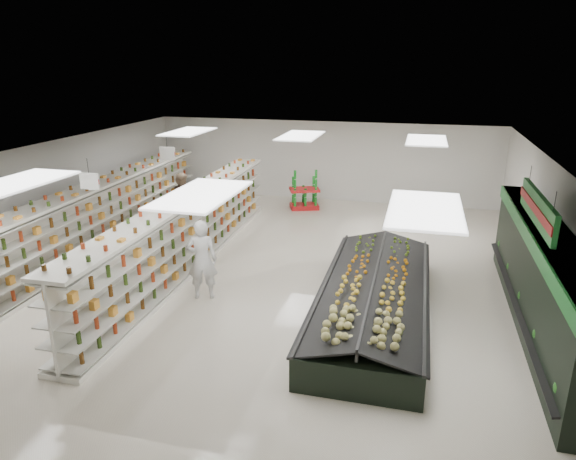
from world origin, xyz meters
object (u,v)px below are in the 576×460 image
(soda_endcap, at_px, (304,191))
(produce_island, at_px, (374,296))
(shopper_background, at_px, (184,200))
(gondola_left, at_px, (105,217))
(gondola_center, at_px, (188,234))
(shopper_main, at_px, (202,260))

(soda_endcap, bearing_deg, produce_island, -66.97)
(produce_island, relative_size, shopper_background, 3.52)
(gondola_left, relative_size, gondola_center, 1.02)
(shopper_main, distance_m, shopper_background, 5.88)
(produce_island, distance_m, shopper_main, 4.12)
(shopper_main, bearing_deg, gondola_left, -47.75)
(soda_endcap, xyz_separation_m, shopper_background, (-3.53, -3.23, 0.25))
(soda_endcap, bearing_deg, gondola_center, -105.93)
(produce_island, bearing_deg, shopper_background, 144.82)
(gondola_center, bearing_deg, shopper_background, 116.16)
(gondola_center, bearing_deg, shopper_main, -57.22)
(shopper_background, bearing_deg, gondola_center, -161.78)
(gondola_left, bearing_deg, gondola_center, -16.79)
(gondola_center, xyz_separation_m, shopper_background, (-1.68, 3.26, 0.03))
(gondola_left, bearing_deg, produce_island, -18.26)
(shopper_background, bearing_deg, gondola_left, 139.00)
(shopper_main, bearing_deg, gondola_center, -72.40)
(produce_island, bearing_deg, shopper_main, -177.54)
(shopper_main, bearing_deg, shopper_background, -76.53)
(gondola_left, distance_m, produce_island, 8.89)
(gondola_left, distance_m, shopper_main, 5.18)
(gondola_left, distance_m, gondola_center, 3.29)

